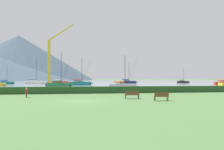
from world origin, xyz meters
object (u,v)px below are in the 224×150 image
(sailboat_slip_3, at_px, (60,82))
(sailboat_slip_6, at_px, (183,82))
(person_seated_viewer, at_px, (26,92))
(park_bench_near_path, at_px, (161,96))
(dock_crane, at_px, (50,64))
(sailboat_slip_5, at_px, (123,86))
(sailboat_slip_1, at_px, (35,82))
(park_bench_under_tree, at_px, (132,94))
(sailboat_slip_10, at_px, (6,83))
(sailboat_slip_2, at_px, (80,83))
(sailboat_slip_7, at_px, (60,84))
(sailboat_slip_4, at_px, (128,82))

(sailboat_slip_3, distance_m, sailboat_slip_6, 65.15)
(sailboat_slip_6, height_order, person_seated_viewer, sailboat_slip_6)
(park_bench_near_path, xyz_separation_m, dock_crane, (-19.15, 48.06, 6.58))
(sailboat_slip_5, distance_m, dock_crane, 29.78)
(park_bench_near_path, relative_size, person_seated_viewer, 1.28)
(sailboat_slip_1, height_order, park_bench_under_tree, sailboat_slip_1)
(sailboat_slip_10, bearing_deg, sailboat_slip_3, 7.89)
(sailboat_slip_1, height_order, sailboat_slip_5, sailboat_slip_1)
(sailboat_slip_2, distance_m, sailboat_slip_6, 61.60)
(sailboat_slip_2, distance_m, sailboat_slip_10, 36.56)
(sailboat_slip_7, xyz_separation_m, park_bench_under_tree, (12.57, -37.47, -0.15))
(person_seated_viewer, bearing_deg, sailboat_slip_1, 89.92)
(dock_crane, bearing_deg, person_seated_viewer, -85.04)
(sailboat_slip_2, height_order, sailboat_slip_10, sailboat_slip_2)
(park_bench_near_path, xyz_separation_m, person_seated_viewer, (-15.50, 6.01, 0.16))
(sailboat_slip_4, bearing_deg, sailboat_slip_10, -163.06)
(park_bench_near_path, relative_size, park_bench_under_tree, 0.92)
(park_bench_near_path, bearing_deg, sailboat_slip_7, 116.26)
(sailboat_slip_7, relative_size, park_bench_under_tree, 5.83)
(sailboat_slip_1, bearing_deg, sailboat_slip_6, 11.26)
(sailboat_slip_2, bearing_deg, sailboat_slip_4, 57.88)
(sailboat_slip_7, height_order, person_seated_viewer, sailboat_slip_7)
(person_seated_viewer, bearing_deg, sailboat_slip_7, 77.50)
(park_bench_near_path, bearing_deg, sailboat_slip_2, 105.15)
(dock_crane, bearing_deg, sailboat_slip_5, -45.00)
(person_seated_viewer, bearing_deg, sailboat_slip_6, 39.11)
(sailboat_slip_2, relative_size, park_bench_near_path, 6.34)
(sailboat_slip_7, bearing_deg, dock_crane, 136.45)
(sailboat_slip_4, xyz_separation_m, sailboat_slip_5, (-12.05, -47.55, -0.12))
(sailboat_slip_6, bearing_deg, sailboat_slip_4, -154.63)
(dock_crane, bearing_deg, sailboat_slip_6, 27.51)
(sailboat_slip_2, xyz_separation_m, park_bench_under_tree, (6.62, -51.59, -0.19))
(sailboat_slip_3, distance_m, sailboat_slip_4, 32.16)
(sailboat_slip_10, relative_size, park_bench_under_tree, 4.96)
(sailboat_slip_3, bearing_deg, sailboat_slip_4, 29.41)
(sailboat_slip_1, xyz_separation_m, sailboat_slip_5, (30.85, -44.73, -0.16))
(sailboat_slip_5, xyz_separation_m, sailboat_slip_10, (-42.71, 44.14, 0.02))
(sailboat_slip_4, relative_size, park_bench_near_path, 6.60)
(sailboat_slip_2, relative_size, park_bench_under_tree, 5.83)
(sailboat_slip_3, relative_size, sailboat_slip_5, 1.14)
(sailboat_slip_2, xyz_separation_m, dock_crane, (-9.91, -6.03, 6.39))
(sailboat_slip_6, relative_size, park_bench_near_path, 4.85)
(sailboat_slip_4, relative_size, sailboat_slip_10, 1.22)
(sailboat_slip_3, height_order, park_bench_near_path, sailboat_slip_3)
(sailboat_slip_6, xyz_separation_m, person_seated_viewer, (-61.25, -75.85, 0.12))
(sailboat_slip_7, bearing_deg, park_bench_under_tree, -51.09)
(sailboat_slip_1, xyz_separation_m, sailboat_slip_3, (11.19, -2.59, -0.09))
(sailboat_slip_6, distance_m, park_bench_under_tree, 92.94)
(park_bench_near_path, distance_m, person_seated_viewer, 16.62)
(sailboat_slip_6, distance_m, park_bench_near_path, 93.77)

